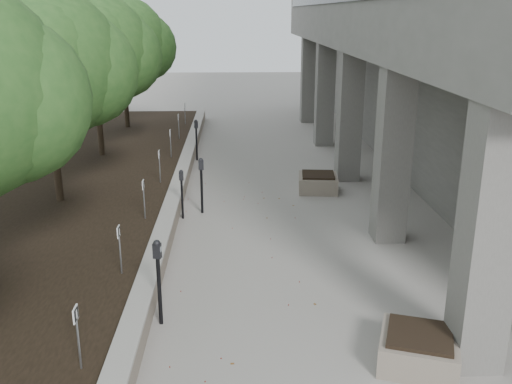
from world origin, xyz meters
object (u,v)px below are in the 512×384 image
object	(u,v)px
crabapple_tree_4	(95,75)
planter_back	(318,182)
crabapple_tree_5	(123,62)
parking_meter_4	(182,194)
parking_meter_3	(202,186)
parking_meter_5	(196,140)
planter_front	(419,349)
parking_meter_2	(159,283)
crabapple_tree_3	(49,96)

from	to	relation	value
crabapple_tree_4	planter_back	bearing A→B (deg)	-24.31
crabapple_tree_5	parking_meter_4	bearing A→B (deg)	-72.73
crabapple_tree_5	crabapple_tree_4	bearing A→B (deg)	-90.00
parking_meter_3	parking_meter_5	xyz separation A→B (m)	(-0.48, 5.65, -0.01)
planter_front	planter_back	distance (m)	8.80
parking_meter_3	planter_back	world-z (taller)	parking_meter_3
parking_meter_4	parking_meter_2	bearing A→B (deg)	-90.40
parking_meter_3	parking_meter_5	bearing A→B (deg)	83.72
crabapple_tree_5	planter_front	distance (m)	18.75
parking_meter_5	planter_back	size ratio (longest dim) A/B	1.32
parking_meter_3	planter_back	distance (m)	3.86
crabapple_tree_4	planter_front	bearing A→B (deg)	-58.44
crabapple_tree_4	parking_meter_4	distance (m)	6.81
crabapple_tree_4	parking_meter_5	distance (m)	4.07
crabapple_tree_3	crabapple_tree_4	distance (m)	5.00
parking_meter_5	planter_front	distance (m)	13.28
crabapple_tree_3	parking_meter_5	world-z (taller)	crabapple_tree_3
crabapple_tree_5	planter_back	xyz separation A→B (m)	(7.10, -8.21, -2.86)
crabapple_tree_3	parking_meter_2	size ratio (longest dim) A/B	3.49
planter_front	crabapple_tree_3	bearing A→B (deg)	136.47
parking_meter_4	planter_back	xyz separation A→B (m)	(3.85, 2.25, -0.39)
crabapple_tree_3	crabapple_tree_5	size ratio (longest dim) A/B	1.00
crabapple_tree_4	crabapple_tree_5	xyz separation A→B (m)	(0.00, 5.00, 0.00)
parking_meter_5	planter_back	distance (m)	5.45
crabapple_tree_3	planter_front	distance (m)	10.56
parking_meter_2	crabapple_tree_3	bearing A→B (deg)	133.19
planter_back	parking_meter_5	bearing A→B (deg)	135.20
parking_meter_3	parking_meter_5	size ratio (longest dim) A/B	1.02
parking_meter_2	parking_meter_5	world-z (taller)	parking_meter_2
crabapple_tree_4	planter_front	xyz separation A→B (m)	(7.37, -12.00, -2.85)
crabapple_tree_5	parking_meter_3	distance (m)	10.97
parking_meter_2	planter_back	xyz separation A→B (m)	(3.78, 7.47, -0.52)
crabapple_tree_3	planter_front	xyz separation A→B (m)	(7.37, -7.00, -2.85)
crabapple_tree_4	planter_front	world-z (taller)	crabapple_tree_4
parking_meter_4	crabapple_tree_5	bearing A→B (deg)	106.15
crabapple_tree_4	crabapple_tree_5	size ratio (longest dim) A/B	1.00
crabapple_tree_5	parking_meter_4	distance (m)	11.22
crabapple_tree_5	parking_meter_2	world-z (taller)	crabapple_tree_5
parking_meter_3	parking_meter_4	bearing A→B (deg)	-150.68
crabapple_tree_4	parking_meter_2	bearing A→B (deg)	-72.74
parking_meter_4	planter_front	bearing A→B (deg)	-58.95
crabapple_tree_4	parking_meter_3	size ratio (longest dim) A/B	3.60
parking_meter_3	parking_meter_4	size ratio (longest dim) A/B	1.15
crabapple_tree_4	planter_front	distance (m)	14.37
parking_meter_3	parking_meter_5	world-z (taller)	parking_meter_3
crabapple_tree_5	crabapple_tree_3	bearing A→B (deg)	-90.00
crabapple_tree_5	parking_meter_5	world-z (taller)	crabapple_tree_5
parking_meter_5	planter_front	bearing A→B (deg)	-88.99
parking_meter_5	parking_meter_2	bearing A→B (deg)	-106.74
crabapple_tree_5	parking_meter_4	size ratio (longest dim) A/B	4.14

